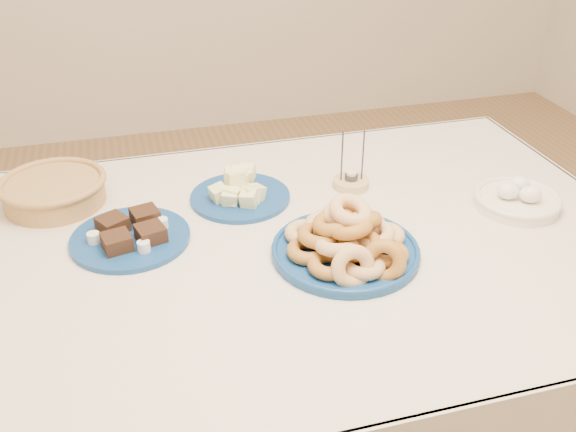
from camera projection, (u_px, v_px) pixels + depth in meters
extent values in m
cylinder|color=brown|center=(11.00, 319.00, 1.83)|extent=(0.06, 0.06, 0.72)
cylinder|color=brown|center=(452.00, 247.00, 2.16)|extent=(0.06, 0.06, 0.72)
cube|color=beige|center=(282.00, 246.00, 1.47)|extent=(1.70, 1.10, 0.02)
cube|color=beige|center=(236.00, 187.00, 1.99)|extent=(1.70, 0.01, 0.28)
cylinder|color=navy|center=(345.00, 252.00, 1.42)|extent=(0.35, 0.35, 0.02)
torus|color=navy|center=(345.00, 249.00, 1.41)|extent=(0.36, 0.36, 0.01)
torus|color=tan|center=(384.00, 236.00, 1.43)|extent=(0.12, 0.12, 0.04)
torus|color=brown|center=(360.00, 224.00, 1.47)|extent=(0.13, 0.13, 0.03)
torus|color=brown|center=(330.00, 222.00, 1.48)|extent=(0.12, 0.12, 0.04)
torus|color=tan|center=(305.00, 233.00, 1.44)|extent=(0.13, 0.13, 0.03)
torus|color=brown|center=(308.00, 250.00, 1.38)|extent=(0.13, 0.13, 0.03)
torus|color=brown|center=(330.00, 265.00, 1.33)|extent=(0.13, 0.13, 0.03)
torus|color=tan|center=(363.00, 265.00, 1.33)|extent=(0.13, 0.13, 0.03)
torus|color=brown|center=(387.00, 253.00, 1.37)|extent=(0.13, 0.13, 0.03)
torus|color=tan|center=(364.00, 224.00, 1.42)|extent=(0.11, 0.11, 0.03)
torus|color=brown|center=(344.00, 218.00, 1.44)|extent=(0.12, 0.13, 0.05)
torus|color=tan|center=(325.00, 224.00, 1.42)|extent=(0.12, 0.12, 0.04)
torus|color=brown|center=(319.00, 236.00, 1.38)|extent=(0.13, 0.13, 0.04)
torus|color=tan|center=(337.00, 246.00, 1.35)|extent=(0.12, 0.12, 0.05)
torus|color=brown|center=(360.00, 245.00, 1.35)|extent=(0.14, 0.14, 0.05)
torus|color=tan|center=(373.00, 235.00, 1.38)|extent=(0.11, 0.11, 0.05)
torus|color=brown|center=(360.00, 220.00, 1.38)|extent=(0.10, 0.10, 0.06)
torus|color=tan|center=(343.00, 214.00, 1.40)|extent=(0.13, 0.13, 0.04)
torus|color=brown|center=(334.00, 222.00, 1.37)|extent=(0.13, 0.13, 0.05)
torus|color=brown|center=(351.00, 228.00, 1.35)|extent=(0.13, 0.13, 0.06)
torus|color=tan|center=(350.00, 210.00, 1.36)|extent=(0.13, 0.14, 0.06)
torus|color=tan|center=(353.00, 267.00, 1.30)|extent=(0.10, 0.07, 0.10)
torus|color=brown|center=(383.00, 261.00, 1.32)|extent=(0.11, 0.10, 0.10)
cylinder|color=navy|center=(240.00, 197.00, 1.64)|extent=(0.34, 0.34, 0.01)
cube|color=#E1E28F|center=(231.00, 196.00, 1.59)|extent=(0.06, 0.05, 0.05)
cube|color=#E1E28F|center=(232.00, 176.00, 1.62)|extent=(0.05, 0.05, 0.04)
cube|color=#E1E28F|center=(239.00, 176.00, 1.62)|extent=(0.05, 0.05, 0.05)
cube|color=#E1E28F|center=(243.00, 175.00, 1.62)|extent=(0.05, 0.05, 0.05)
cube|color=#E1E28F|center=(219.00, 193.00, 1.60)|extent=(0.05, 0.05, 0.05)
cube|color=#E1E28F|center=(234.00, 179.00, 1.60)|extent=(0.05, 0.05, 0.05)
cube|color=#E1E28F|center=(230.00, 197.00, 1.58)|extent=(0.05, 0.06, 0.05)
cube|color=#E1E28F|center=(250.00, 195.00, 1.59)|extent=(0.05, 0.05, 0.05)
cube|color=#E1E28F|center=(247.00, 173.00, 1.63)|extent=(0.05, 0.05, 0.04)
cube|color=#E1E28F|center=(240.00, 177.00, 1.61)|extent=(0.06, 0.06, 0.04)
cube|color=#E1E28F|center=(249.00, 199.00, 1.58)|extent=(0.06, 0.06, 0.05)
cube|color=#E1E28F|center=(255.00, 193.00, 1.60)|extent=(0.06, 0.06, 0.05)
cylinder|color=navy|center=(130.00, 238.00, 1.47)|extent=(0.35, 0.35, 0.01)
cube|color=black|center=(117.00, 242.00, 1.41)|extent=(0.07, 0.07, 0.03)
cube|color=black|center=(151.00, 233.00, 1.44)|extent=(0.07, 0.07, 0.03)
cube|color=black|center=(113.00, 224.00, 1.48)|extent=(0.08, 0.08, 0.03)
cube|color=black|center=(145.00, 216.00, 1.51)|extent=(0.07, 0.07, 0.03)
cylinder|color=silver|center=(94.00, 238.00, 1.44)|extent=(0.04, 0.04, 0.02)
cylinder|color=silver|center=(144.00, 246.00, 1.41)|extent=(0.04, 0.04, 0.02)
cylinder|color=silver|center=(162.00, 223.00, 1.49)|extent=(0.04, 0.04, 0.02)
cylinder|color=olive|center=(54.00, 193.00, 1.61)|extent=(0.31, 0.31, 0.06)
torus|color=olive|center=(52.00, 182.00, 1.59)|extent=(0.33, 0.33, 0.02)
cylinder|color=tan|center=(351.00, 183.00, 1.69)|extent=(0.11, 0.11, 0.02)
cylinder|color=#3A3A3F|center=(351.00, 177.00, 1.68)|extent=(0.04, 0.04, 0.01)
cylinder|color=silver|center=(352.00, 173.00, 1.68)|extent=(0.03, 0.03, 0.01)
cylinder|color=#3A3A3F|center=(342.00, 156.00, 1.65)|extent=(0.01, 0.01, 0.14)
cylinder|color=#3A3A3F|center=(363.00, 155.00, 1.65)|extent=(0.01, 0.01, 0.14)
cylinder|color=silver|center=(517.00, 202.00, 1.60)|extent=(0.27, 0.27, 0.03)
torus|color=silver|center=(518.00, 197.00, 1.59)|extent=(0.28, 0.28, 0.02)
ellipsoid|color=white|center=(508.00, 191.00, 1.57)|extent=(0.07, 0.06, 0.04)
ellipsoid|color=white|center=(530.00, 194.00, 1.56)|extent=(0.07, 0.06, 0.04)
ellipsoid|color=white|center=(519.00, 184.00, 1.60)|extent=(0.07, 0.06, 0.04)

